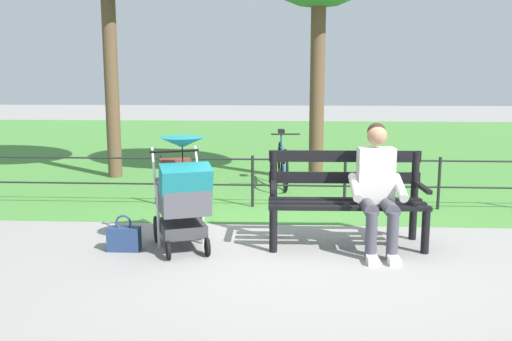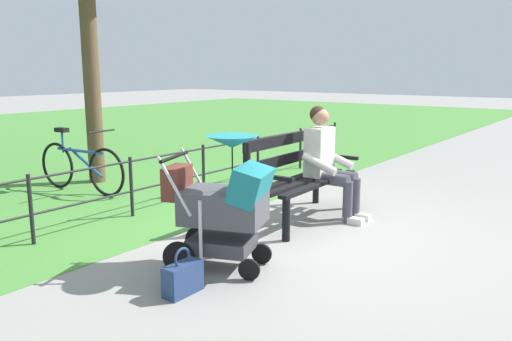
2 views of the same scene
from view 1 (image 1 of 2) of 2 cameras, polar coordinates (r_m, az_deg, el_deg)
name	(u,v)px [view 1 (image 1 of 2)]	position (r m, az deg, el deg)	size (l,w,h in m)	color
ground_plane	(301,246)	(5.72, 4.72, -7.83)	(60.00, 60.00, 0.00)	gray
grass_lawn	(294,144)	(14.36, 3.97, 2.75)	(40.00, 16.00, 0.01)	#478438
park_bench	(346,194)	(5.73, 9.37, -2.46)	(1.61, 0.64, 0.96)	black
person_on_bench	(377,184)	(5.52, 12.58, -1.42)	(0.54, 0.74, 1.28)	#42424C
stroller	(182,192)	(5.48, -7.74, -2.24)	(0.77, 0.99, 1.15)	black
handbag	(124,238)	(5.66, -13.65, -6.91)	(0.32, 0.14, 0.37)	navy
park_fence	(336,177)	(7.29, 8.38, -0.66)	(8.62, 0.04, 0.70)	black
bicycle	(283,163)	(8.78, 2.81, 0.77)	(0.44, 1.66, 0.89)	black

